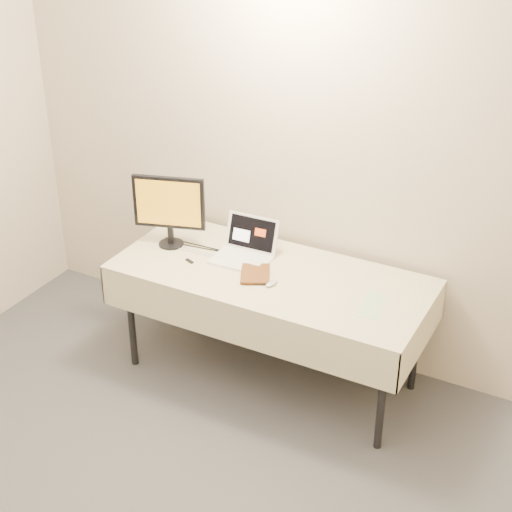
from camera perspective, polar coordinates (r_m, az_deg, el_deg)
The scene contains 9 objects.
back_wall at distance 4.67m, azimuth 3.73°, elevation 7.74°, with size 4.00×0.10×2.70m, color beige.
table at distance 4.59m, azimuth 1.09°, elevation -1.93°, with size 1.86×0.81×0.74m.
laptop at distance 4.71m, azimuth -0.76°, elevation 0.52°, with size 0.35×0.32×0.23m.
monitor at distance 4.78m, azimuth -6.34°, elevation 3.64°, with size 0.43×0.19×0.46m.
book at distance 4.48m, azimuth -1.13°, elevation -0.20°, with size 0.17×0.02×0.22m, color #94501A.
alarm_clock at distance 4.82m, azimuth 0.61°, elevation 0.82°, with size 0.12×0.05×0.05m.
clicker at distance 4.44m, azimuth 1.14°, elevation -1.99°, with size 0.05×0.09×0.02m, color #B8B8BB.
paper_form at distance 4.31m, azimuth 8.50°, elevation -3.53°, with size 0.11×0.28×0.00m, color #B6D6AA.
usb_dongle at distance 4.69m, azimuth -4.86°, elevation -0.37°, with size 0.06×0.02×0.01m, color black.
Camera 1 is at (1.78, -1.48, 3.02)m, focal length 55.00 mm.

